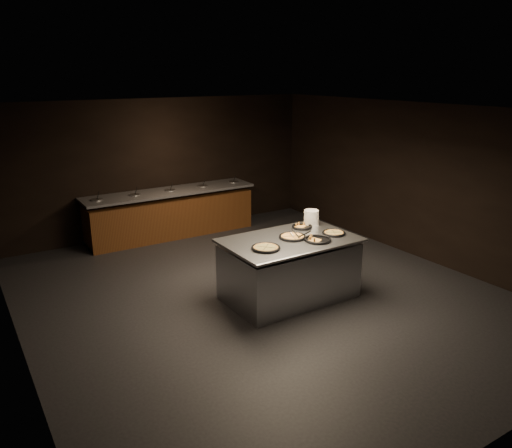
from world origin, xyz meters
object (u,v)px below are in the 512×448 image
(serving_counter, at_px, (289,270))
(pan_veggie_whole, at_px, (266,248))
(plate_stack, at_px, (311,218))
(pan_cheese_whole, at_px, (292,237))

(serving_counter, relative_size, pan_veggie_whole, 4.78)
(plate_stack, xyz_separation_m, pan_veggie_whole, (-1.30, -0.60, -0.10))
(serving_counter, bearing_deg, pan_cheese_whole, 10.15)
(serving_counter, relative_size, pan_cheese_whole, 4.84)
(pan_cheese_whole, bearing_deg, serving_counter, -169.74)
(plate_stack, height_order, pan_veggie_whole, plate_stack)
(serving_counter, bearing_deg, plate_stack, 28.70)
(pan_veggie_whole, relative_size, pan_cheese_whole, 1.01)
(pan_veggie_whole, height_order, pan_cheese_whole, same)
(serving_counter, distance_m, pan_cheese_whole, 0.53)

